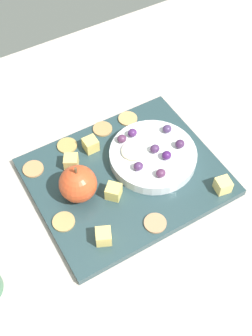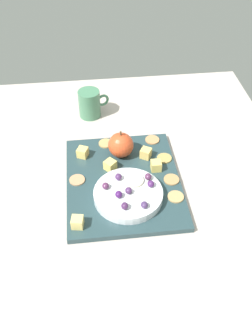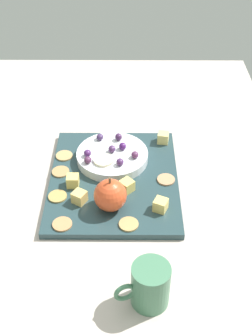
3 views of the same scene
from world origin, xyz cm
name	(u,v)px [view 2 (image 2 of 3)]	position (x,y,z in cm)	size (l,w,h in cm)	color
table	(135,200)	(0.00, 0.00, 1.84)	(114.62, 88.37, 3.67)	#BCAEA4
platter	(123,182)	(4.52, 2.45, 4.42)	(34.80, 28.92, 1.50)	#273F44
serving_dish	(128,195)	(-1.83, 1.91, 6.25)	(16.88, 16.88, 2.15)	silver
apple_whole	(121,145)	(14.19, 2.01, 8.61)	(6.88, 6.88, 6.88)	#D14A24
apple_stem	(121,133)	(14.19, 2.01, 12.65)	(0.50, 0.50, 1.20)	brown
cheese_cube_0	(156,166)	(7.34, -6.53, 6.49)	(2.62, 2.62, 2.62)	#E8CC68
cheese_cube_1	(110,165)	(8.89, 5.40, 6.49)	(2.62, 2.62, 2.62)	#EFD369
cheese_cube_2	(146,153)	(12.53, -4.63, 6.49)	(2.62, 2.62, 2.62)	#EBC468
cheese_cube_3	(77,222)	(-9.06, 14.36, 6.49)	(2.62, 2.62, 2.62)	#EACF75
cheese_cube_4	(83,152)	(14.81, 12.43, 6.49)	(2.62, 2.62, 2.62)	#F1CE6C
cracker_0	(77,180)	(5.53, 14.21, 5.37)	(4.00, 4.00, 0.40)	tan
cracker_1	(164,158)	(11.14, -9.54, 5.37)	(4.00, 4.00, 0.40)	tan
cracker_2	(176,197)	(-3.05, -9.69, 5.37)	(4.00, 4.00, 0.40)	tan
cracker_3	(172,180)	(2.91, -9.85, 5.37)	(4.00, 4.00, 0.40)	#AB8351
cracker_4	(106,143)	(19.23, 5.82, 5.37)	(4.00, 4.00, 0.40)	tan
cracker_5	(152,140)	(19.30, -7.59, 5.37)	(4.00, 4.00, 0.40)	tan
grape_0	(125,206)	(-6.94, 3.32, 8.19)	(1.87, 1.69, 1.72)	#42234A
grape_1	(129,191)	(-2.19, 1.86, 8.13)	(1.87, 1.69, 1.61)	#492B56
grape_2	(144,205)	(-7.04, -1.22, 8.08)	(1.87, 1.69, 1.50)	#432D58
grape_3	(119,194)	(-3.20, 4.35, 8.17)	(1.87, 1.69, 1.69)	#431A5B
grape_4	(105,185)	(0.18, 7.24, 8.11)	(1.87, 1.69, 1.57)	#532A4D
grape_5	(148,177)	(1.97, -3.53, 8.10)	(1.87, 1.69, 1.56)	#522A4B
grape_6	(151,184)	(-0.55, -3.78, 8.12)	(1.87, 1.69, 1.60)	#4A235C
grape_7	(118,177)	(2.70, 3.81, 8.13)	(1.87, 1.69, 1.61)	#482856
apple_slice_0	(133,181)	(1.44, 0.36, 7.62)	(4.59, 4.59, 0.60)	beige
cup	(90,104)	(35.76, 9.38, 8.00)	(6.68, 9.65, 8.65)	#447958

